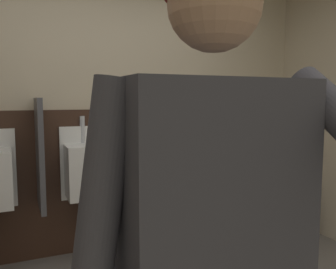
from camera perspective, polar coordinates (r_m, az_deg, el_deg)
The scene contains 8 objects.
wall_back at distance 3.34m, azimuth -11.24°, elevation 3.98°, with size 4.86×0.12×2.58m, color beige.
wainscot_band_back at distance 3.35m, azimuth -10.73°, elevation -7.14°, with size 4.26×0.03×1.29m, color #382319.
urinal_middle at distance 3.15m, azimuth -13.07°, elevation -5.61°, with size 0.40×0.34×1.24m.
urinal_right at distance 3.37m, azimuth -0.41°, elevation -4.70°, with size 0.40×0.34×1.24m.
privacy_divider_panel at distance 3.00m, azimuth -19.94°, elevation -3.02°, with size 0.04×0.40×0.90m, color #4C4C51.
person at distance 0.92m, azimuth 7.25°, elevation -18.70°, with size 0.67×0.60×1.72m.
trash_bin at distance 3.88m, azimuth 18.87°, elevation -10.96°, with size 0.33×0.33×0.58m, color #38383D.
soap_dispenser at distance 3.62m, azimuth 5.57°, elevation 7.11°, with size 0.10×0.07×0.18m, color silver.
Camera 1 is at (-0.74, -1.55, 1.40)m, focal length 37.83 mm.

